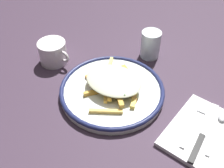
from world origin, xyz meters
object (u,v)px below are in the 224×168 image
(water_glass, at_px, (150,44))
(coffee_mug, at_px, (53,52))
(plate, at_px, (112,90))
(knife, at_px, (202,136))
(spoon, at_px, (219,126))
(fries_heap, at_px, (114,82))
(napkin, at_px, (203,133))
(fork, at_px, (195,123))

(water_glass, xyz_separation_m, coffee_mug, (-0.24, -0.21, -0.01))
(plate, relative_size, coffee_mug, 2.65)
(knife, bearing_deg, spoon, 65.16)
(fries_heap, height_order, water_glass, water_glass)
(spoon, height_order, water_glass, water_glass)
(plate, relative_size, napkin, 1.45)
(fries_heap, bearing_deg, water_glass, 91.08)
(fries_heap, bearing_deg, fork, 3.98)
(spoon, bearing_deg, knife, -114.84)
(napkin, distance_m, knife, 0.02)
(fork, relative_size, coffee_mug, 1.54)
(knife, relative_size, coffee_mug, 1.84)
(plate, xyz_separation_m, spoon, (0.30, 0.05, 0.00))
(knife, bearing_deg, water_glass, 140.13)
(plate, height_order, coffee_mug, coffee_mug)
(fries_heap, distance_m, coffee_mug, 0.25)
(plate, xyz_separation_m, napkin, (0.27, 0.01, -0.01))
(spoon, relative_size, water_glass, 1.66)
(water_glass, bearing_deg, coffee_mug, -139.28)
(napkin, xyz_separation_m, coffee_mug, (-0.52, 0.00, 0.03))
(water_glass, bearing_deg, fork, -38.98)
(napkin, relative_size, fork, 1.19)
(fork, xyz_separation_m, coffee_mug, (-0.49, -0.01, 0.02))
(water_glass, relative_size, coffee_mug, 0.80)
(fries_heap, bearing_deg, knife, -3.00)
(fork, bearing_deg, napkin, -23.32)
(plate, xyz_separation_m, fries_heap, (0.00, 0.01, 0.03))
(spoon, bearing_deg, water_glass, 149.56)
(fries_heap, relative_size, knife, 1.07)
(spoon, relative_size, coffee_mug, 1.33)
(spoon, bearing_deg, fries_heap, -172.42)
(fries_heap, xyz_separation_m, water_glass, (-0.00, 0.22, 0.00))
(coffee_mug, bearing_deg, plate, -3.54)
(coffee_mug, bearing_deg, napkin, -0.40)
(fries_heap, bearing_deg, plate, -109.09)
(napkin, height_order, knife, knife)
(fork, height_order, water_glass, water_glass)
(knife, bearing_deg, napkin, 93.63)
(napkin, height_order, coffee_mug, coffee_mug)
(water_glass, bearing_deg, plate, -89.56)
(fork, relative_size, water_glass, 1.92)
(coffee_mug, bearing_deg, knife, -2.48)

